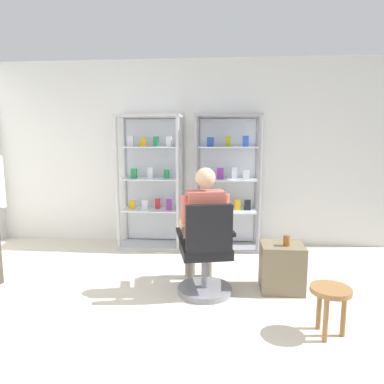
# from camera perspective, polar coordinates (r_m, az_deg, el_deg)

# --- Properties ---
(ground_plane) EXTENTS (7.20, 7.20, 0.00)m
(ground_plane) POSITION_cam_1_polar(r_m,az_deg,el_deg) (2.74, -6.75, -26.27)
(ground_plane) COLOR beige
(back_wall) EXTENTS (6.00, 0.10, 2.70)m
(back_wall) POSITION_cam_1_polar(r_m,az_deg,el_deg) (5.22, -0.28, 6.32)
(back_wall) COLOR silver
(back_wall) RESTS_ON ground
(display_cabinet_left) EXTENTS (0.90, 0.45, 1.90)m
(display_cabinet_left) POSITION_cam_1_polar(r_m,az_deg,el_deg) (5.10, -6.70, 1.85)
(display_cabinet_left) COLOR #B7B7BC
(display_cabinet_left) RESTS_ON ground
(display_cabinet_right) EXTENTS (0.90, 0.45, 1.90)m
(display_cabinet_right) POSITION_cam_1_polar(r_m,az_deg,el_deg) (4.99, 5.77, 1.70)
(display_cabinet_right) COLOR gray
(display_cabinet_right) RESTS_ON ground
(office_chair) EXTENTS (0.61, 0.58, 0.96)m
(office_chair) POSITION_cam_1_polar(r_m,az_deg,el_deg) (3.54, 2.29, -10.66)
(office_chair) COLOR slate
(office_chair) RESTS_ON ground
(seated_shopkeeper) EXTENTS (0.55, 0.62, 1.29)m
(seated_shopkeeper) POSITION_cam_1_polar(r_m,az_deg,el_deg) (3.60, 1.85, -5.02)
(seated_shopkeeper) COLOR slate
(seated_shopkeeper) RESTS_ON ground
(storage_crate) EXTENTS (0.43, 0.38, 0.49)m
(storage_crate) POSITION_cam_1_polar(r_m,az_deg,el_deg) (3.82, 14.44, -11.81)
(storage_crate) COLOR #72664C
(storage_crate) RESTS_ON ground
(tea_glass) EXTENTS (0.07, 0.07, 0.11)m
(tea_glass) POSITION_cam_1_polar(r_m,az_deg,el_deg) (3.69, 15.20, -7.66)
(tea_glass) COLOR brown
(tea_glass) RESTS_ON storage_crate
(wooden_stool) EXTENTS (0.32, 0.32, 0.41)m
(wooden_stool) POSITION_cam_1_polar(r_m,az_deg,el_deg) (3.08, 21.67, -15.68)
(wooden_stool) COLOR olive
(wooden_stool) RESTS_ON ground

